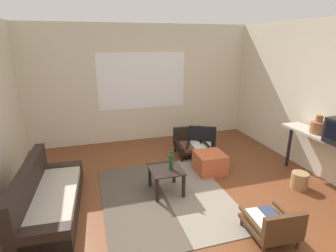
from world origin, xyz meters
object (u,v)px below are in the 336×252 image
ottoman_orange (210,163)px  console_shelf (330,144)px  couch (47,198)px  glass_bottle (171,162)px  coffee_table (166,174)px  wicker_basket (299,180)px  clay_vase (318,127)px  armchair_corner (202,144)px  armchair_by_window (190,143)px  armchair_striped_foreground (273,225)px

ottoman_orange → console_shelf: (1.55, -1.05, 0.58)m
couch → glass_bottle: size_ratio=6.27×
coffee_table → wicker_basket: size_ratio=2.05×
wicker_basket → ottoman_orange: bearing=141.0°
couch → coffee_table: (1.75, 0.02, 0.11)m
ottoman_orange → clay_vase: 1.91m
armchair_corner → console_shelf: (1.38, -1.82, 0.52)m
clay_vase → wicker_basket: (-0.38, -0.18, -0.84)m
coffee_table → wicker_basket: (2.14, -0.52, -0.19)m
armchair_corner → ottoman_orange: bearing=-102.5°
armchair_by_window → armchair_corner: size_ratio=0.81×
armchair_by_window → clay_vase: bearing=-46.0°
ottoman_orange → wicker_basket: bearing=-39.0°
console_shelf → glass_bottle: (-2.45, 0.58, -0.23)m
armchair_striped_foreground → glass_bottle: glass_bottle is taller
couch → armchair_by_window: size_ratio=2.91×
coffee_table → armchair_by_window: bearing=55.3°
armchair_striped_foreground → clay_vase: 2.09m
armchair_by_window → ottoman_orange: bearing=-86.7°
coffee_table → ottoman_orange: bearing=24.1°
armchair_corner → glass_bottle: size_ratio=2.66×
coffee_table → console_shelf: (2.52, -0.62, 0.44)m
coffee_table → console_shelf: size_ratio=0.30×
console_shelf → armchair_by_window: bearing=129.6°
couch → wicker_basket: 3.92m
clay_vase → glass_bottle: 2.51m
coffee_table → glass_bottle: bearing=-26.1°
glass_bottle → armchair_by_window: bearing=58.0°
armchair_striped_foreground → clay_vase: (1.61, 1.10, 0.76)m
clay_vase → glass_bottle: clay_vase is taller
couch → console_shelf: 4.35m
console_shelf → glass_bottle: bearing=166.6°
ottoman_orange → glass_bottle: size_ratio=1.69×
coffee_table → ottoman_orange: (0.97, 0.43, -0.14)m
wicker_basket → console_shelf: bearing=-14.9°
glass_bottle → armchair_corner: bearing=49.2°
armchair_striped_foreground → ottoman_orange: size_ratio=1.24×
armchair_striped_foreground → armchair_corner: size_ratio=0.79×
armchair_striped_foreground → wicker_basket: size_ratio=2.38×
armchair_by_window → wicker_basket: bearing=-56.4°
armchair_corner → armchair_striped_foreground: bearing=-94.8°
clay_vase → glass_bottle: (-2.45, 0.30, -0.44)m
couch → armchair_corner: (2.89, 1.22, 0.03)m
couch → wicker_basket: bearing=-7.3°
armchair_striped_foreground → armchair_corner: (0.22, 2.64, 0.03)m
armchair_corner → clay_vase: clay_vase is taller
glass_bottle → wicker_basket: size_ratio=1.14×
armchair_by_window → ottoman_orange: armchair_by_window is taller
couch → armchair_by_window: (2.66, 1.34, 0.03)m
couch → clay_vase: 4.35m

